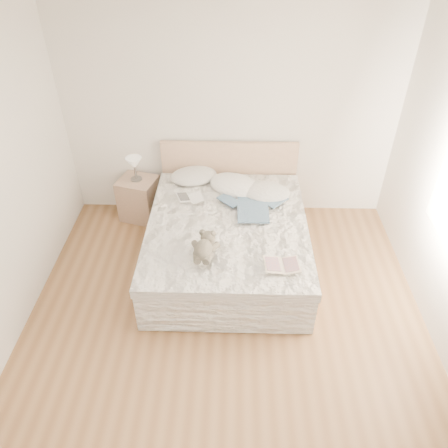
{
  "coord_description": "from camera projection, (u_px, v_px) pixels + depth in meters",
  "views": [
    {
      "loc": [
        0.06,
        -2.62,
        3.46
      ],
      "look_at": [
        -0.04,
        1.05,
        0.62
      ],
      "focal_mm": 35.0,
      "sensor_mm": 36.0,
      "label": 1
    }
  ],
  "objects": [
    {
      "name": "nightstand",
      "position": [
        139.0,
        199.0,
        5.63
      ],
      "size": [
        0.54,
        0.51,
        0.56
      ],
      "primitive_type": "cube",
      "rotation": [
        0.0,
        0.0,
        -0.27
      ],
      "color": "#9F8167",
      "rests_on": "floor"
    },
    {
      "name": "pillow_right",
      "position": [
        266.0,
        192.0,
        5.09
      ],
      "size": [
        0.63,
        0.48,
        0.17
      ],
      "primitive_type": "ellipsoid",
      "rotation": [
        0.0,
        0.0,
        -0.14
      ],
      "color": "silver",
      "rests_on": "bed"
    },
    {
      "name": "blouse",
      "position": [
        253.0,
        209.0,
        4.84
      ],
      "size": [
        0.54,
        0.58,
        0.02
      ],
      "primitive_type": null,
      "rotation": [
        0.0,
        0.0,
        0.0
      ],
      "color": "#3A5773",
      "rests_on": "bed"
    },
    {
      "name": "wall_back",
      "position": [
        230.0,
        113.0,
        5.15
      ],
      "size": [
        4.0,
        0.02,
        2.7
      ],
      "primitive_type": "cube",
      "color": "silver",
      "rests_on": "ground"
    },
    {
      "name": "ceiling",
      "position": [
        225.0,
        52.0,
        2.54
      ],
      "size": [
        4.0,
        4.5,
        0.0
      ],
      "primitive_type": "cube",
      "color": "white",
      "rests_on": "ground"
    },
    {
      "name": "pillow_middle",
      "position": [
        235.0,
        185.0,
        5.21
      ],
      "size": [
        0.78,
        0.7,
        0.19
      ],
      "primitive_type": "ellipsoid",
      "rotation": [
        0.0,
        0.0,
        -0.5
      ],
      "color": "white",
      "rests_on": "bed"
    },
    {
      "name": "photo_book",
      "position": [
        190.0,
        198.0,
        5.01
      ],
      "size": [
        0.36,
        0.3,
        0.02
      ],
      "primitive_type": "cube",
      "rotation": [
        0.0,
        0.0,
        0.37
      ],
      "color": "white",
      "rests_on": "bed"
    },
    {
      "name": "childrens_book",
      "position": [
        282.0,
        265.0,
        4.12
      ],
      "size": [
        0.37,
        0.26,
        0.02
      ],
      "primitive_type": "cube",
      "rotation": [
        0.0,
        0.0,
        0.09
      ],
      "color": "#FBE8CA",
      "rests_on": "bed"
    },
    {
      "name": "teddy_bear",
      "position": [
        204.0,
        255.0,
        4.21
      ],
      "size": [
        0.27,
        0.36,
        0.18
      ],
      "primitive_type": null,
      "rotation": [
        0.0,
        0.0,
        -0.08
      ],
      "color": "#5B5547",
      "rests_on": "bed"
    },
    {
      "name": "bed",
      "position": [
        228.0,
        238.0,
        4.94
      ],
      "size": [
        1.72,
        2.14,
        1.0
      ],
      "color": "tan",
      "rests_on": "floor"
    },
    {
      "name": "floor",
      "position": [
        225.0,
        342.0,
        4.19
      ],
      "size": [
        4.0,
        4.5,
        0.0
      ],
      "primitive_type": "cube",
      "color": "brown",
      "rests_on": "ground"
    },
    {
      "name": "table_lamp",
      "position": [
        134.0,
        164.0,
        5.33
      ],
      "size": [
        0.2,
        0.2,
        0.31
      ],
      "color": "#4E4943",
      "rests_on": "nightstand"
    },
    {
      "name": "pillow_left",
      "position": [
        194.0,
        176.0,
        5.38
      ],
      "size": [
        0.66,
        0.54,
        0.17
      ],
      "primitive_type": "ellipsoid",
      "rotation": [
        0.0,
        0.0,
        0.26
      ],
      "color": "silver",
      "rests_on": "bed"
    }
  ]
}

